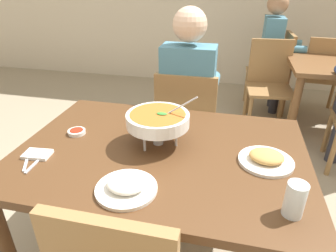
% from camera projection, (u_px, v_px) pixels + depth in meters
% --- Properties ---
extents(dining_table_main, '(1.36, 0.96, 0.74)m').
position_uv_depth(dining_table_main, '(161.00, 166.00, 1.45)').
color(dining_table_main, '#51331C').
rests_on(dining_table_main, ground_plane).
extents(chair_diner_main, '(0.44, 0.44, 0.90)m').
position_uv_depth(chair_diner_main, '(187.00, 122.00, 2.17)').
color(chair_diner_main, olive).
rests_on(chair_diner_main, ground_plane).
extents(diner_main, '(0.40, 0.45, 1.31)m').
position_uv_depth(diner_main, '(189.00, 91.00, 2.09)').
color(diner_main, '#2D2D38').
rests_on(diner_main, ground_plane).
extents(curry_bowl, '(0.33, 0.30, 0.26)m').
position_uv_depth(curry_bowl, '(158.00, 120.00, 1.39)').
color(curry_bowl, silver).
rests_on(curry_bowl, dining_table_main).
extents(rice_plate, '(0.24, 0.24, 0.06)m').
position_uv_depth(rice_plate, '(126.00, 186.00, 1.13)').
color(rice_plate, white).
rests_on(rice_plate, dining_table_main).
extents(appetizer_plate, '(0.24, 0.24, 0.06)m').
position_uv_depth(appetizer_plate, '(266.00, 158.00, 1.30)').
color(appetizer_plate, white).
rests_on(appetizer_plate, dining_table_main).
extents(sauce_dish, '(0.09, 0.09, 0.02)m').
position_uv_depth(sauce_dish, '(77.00, 132.00, 1.54)').
color(sauce_dish, white).
rests_on(sauce_dish, dining_table_main).
extents(napkin_folded, '(0.13, 0.09, 0.02)m').
position_uv_depth(napkin_folded, '(37.00, 154.00, 1.35)').
color(napkin_folded, white).
rests_on(napkin_folded, dining_table_main).
extents(fork_utensil, '(0.09, 0.16, 0.01)m').
position_uv_depth(fork_utensil, '(27.00, 160.00, 1.31)').
color(fork_utensil, silver).
rests_on(fork_utensil, dining_table_main).
extents(spoon_utensil, '(0.02, 0.17, 0.01)m').
position_uv_depth(spoon_utensil, '(37.00, 162.00, 1.30)').
color(spoon_utensil, silver).
rests_on(spoon_utensil, dining_table_main).
extents(drink_glass, '(0.07, 0.07, 0.13)m').
position_uv_depth(drink_glass, '(295.00, 201.00, 1.00)').
color(drink_glass, silver).
rests_on(drink_glass, dining_table_main).
extents(chair_bg_middle, '(0.47, 0.47, 0.90)m').
position_uv_depth(chair_bg_middle, '(276.00, 68.00, 3.42)').
color(chair_bg_middle, olive).
rests_on(chair_bg_middle, ground_plane).
extents(chair_bg_right, '(0.49, 0.49, 0.90)m').
position_uv_depth(chair_bg_right, '(323.00, 73.00, 3.24)').
color(chair_bg_right, olive).
rests_on(chair_bg_right, ground_plane).
extents(chair_bg_corner, '(0.48, 0.48, 0.90)m').
position_uv_depth(chair_bg_corner, '(269.00, 80.00, 3.03)').
color(chair_bg_corner, olive).
rests_on(chair_bg_corner, ground_plane).
extents(patron_bg_middle, '(0.45, 0.40, 1.31)m').
position_uv_depth(patron_bg_middle, '(275.00, 47.00, 3.30)').
color(patron_bg_middle, '#2D2D38').
rests_on(patron_bg_middle, ground_plane).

